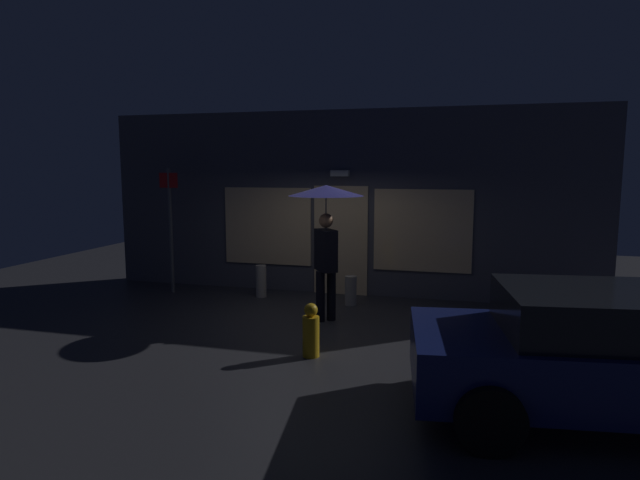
% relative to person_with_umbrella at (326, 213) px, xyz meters
% --- Properties ---
extents(ground_plane, '(18.00, 18.00, 0.00)m').
position_rel_person_with_umbrella_xyz_m(ground_plane, '(-0.20, -0.21, -1.81)').
color(ground_plane, '#2D2D33').
extents(building_facade, '(10.09, 0.48, 3.70)m').
position_rel_person_with_umbrella_xyz_m(building_facade, '(-0.20, 2.14, 0.02)').
color(building_facade, '#4C4C56').
rests_on(building_facade, ground).
extents(person_with_umbrella, '(1.24, 1.24, 2.28)m').
position_rel_person_with_umbrella_xyz_m(person_with_umbrella, '(0.00, 0.00, 0.00)').
color(person_with_umbrella, black).
rests_on(person_with_umbrella, ground).
extents(parked_car, '(4.28, 2.35, 1.35)m').
position_rel_person_with_umbrella_xyz_m(parked_car, '(3.76, -2.72, -1.11)').
color(parked_car, navy).
rests_on(parked_car, ground).
extents(street_sign_post, '(0.40, 0.07, 2.56)m').
position_rel_person_with_umbrella_xyz_m(street_sign_post, '(-3.58, 1.19, -0.37)').
color(street_sign_post, '#595B60').
rests_on(street_sign_post, ground).
extents(sidewalk_bollard, '(0.22, 0.22, 0.55)m').
position_rel_person_with_umbrella_xyz_m(sidewalk_bollard, '(0.19, 1.14, -1.54)').
color(sidewalk_bollard, '#B2A899').
rests_on(sidewalk_bollard, ground).
extents(sidewalk_bollard_2, '(0.21, 0.21, 0.64)m').
position_rel_person_with_umbrella_xyz_m(sidewalk_bollard_2, '(-1.67, 1.31, -1.49)').
color(sidewalk_bollard_2, '#B2A899').
rests_on(sidewalk_bollard_2, ground).
extents(fire_hydrant, '(0.23, 0.23, 0.74)m').
position_rel_person_with_umbrella_xyz_m(fire_hydrant, '(0.24, -1.74, -1.47)').
color(fire_hydrant, gold).
rests_on(fire_hydrant, ground).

